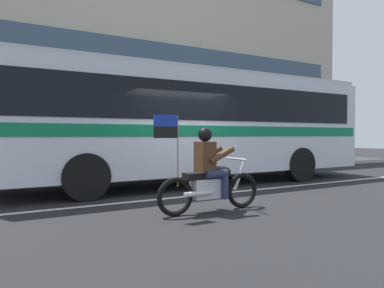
% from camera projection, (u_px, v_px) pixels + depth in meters
% --- Properties ---
extents(ground_plane, '(60.00, 60.00, 0.00)m').
position_uv_depth(ground_plane, '(184.00, 192.00, 8.36)').
color(ground_plane, black).
extents(sidewalk_curb, '(28.00, 3.80, 0.15)m').
position_uv_depth(sidewalk_curb, '(125.00, 170.00, 12.85)').
color(sidewalk_curb, '#B7B2A8').
rests_on(sidewalk_curb, ground_plane).
extents(lane_center_stripe, '(26.60, 0.14, 0.01)m').
position_uv_depth(lane_center_stripe, '(196.00, 196.00, 7.83)').
color(lane_center_stripe, silver).
rests_on(lane_center_stripe, ground_plane).
extents(office_building_facade, '(28.00, 0.89, 14.33)m').
position_uv_depth(office_building_facade, '(109.00, 5.00, 14.67)').
color(office_building_facade, '#B2A893').
rests_on(office_building_facade, ground_plane).
extents(transit_bus, '(10.92, 2.64, 3.22)m').
position_uv_depth(transit_bus, '(196.00, 120.00, 9.82)').
color(transit_bus, silver).
rests_on(transit_bus, ground_plane).
extents(motorcycle_with_rider, '(2.20, 0.64, 1.78)m').
position_uv_depth(motorcycle_with_rider, '(209.00, 176.00, 6.15)').
color(motorcycle_with_rider, black).
rests_on(motorcycle_with_rider, ground_plane).
extents(fire_hydrant, '(0.22, 0.30, 0.75)m').
position_uv_depth(fire_hydrant, '(81.00, 162.00, 11.30)').
color(fire_hydrant, red).
rests_on(fire_hydrant, sidewalk_curb).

